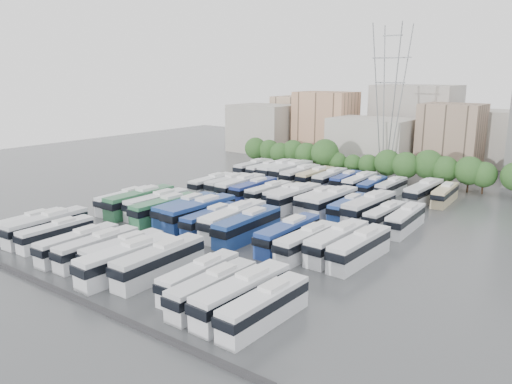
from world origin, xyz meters
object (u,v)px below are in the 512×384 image
Objects in this scene: bus_r0_s2 at (56,233)px; bus_r2_s8 at (318,200)px; bus_r1_s13 at (360,248)px; bus_r2_s11 at (369,208)px; bus_r3_s9 at (372,187)px; bus_r2_s7 at (295,198)px; bus_r3_s5 at (315,177)px; bus_r1_s12 at (337,242)px; bus_r3_s8 at (360,183)px; bus_r3_s1 at (266,170)px; bus_r3_s3 at (291,172)px; bus_r2_s5 at (268,193)px; bus_r2_s10 at (349,207)px; bus_r2_s3 at (241,187)px; bus_r2_s4 at (254,190)px; bus_r3_s13 at (445,194)px; bus_r2_s2 at (229,185)px; bus_r2_s9 at (332,202)px; electricity_pylon at (389,94)px; bus_r1_s2 at (157,204)px; bus_r0_s8 at (160,261)px; bus_r0_s11 at (213,289)px; bus_r2_s6 at (285,195)px; bus_r2_s13 at (405,219)px; bus_r0_s13 at (265,307)px; bus_r1_s10 at (288,234)px; bus_r0_s1 at (46,226)px; bus_r0_s4 at (78,244)px; bus_r2_s1 at (212,184)px; bus_r0_s5 at (98,248)px; bus_r0_s6 at (123,250)px; bus_r3_s6 at (330,179)px; bus_r1_s6 at (212,219)px; bus_r1_s3 at (165,209)px; bus_r1_s1 at (140,201)px; bus_r0_s7 at (127,260)px; bus_r0_s12 at (242,294)px; bus_r1_s0 at (126,200)px; bus_r1_s5 at (200,212)px; bus_r3_s2 at (279,170)px; bus_r1_s7 at (234,220)px; bus_r0_s10 at (199,277)px; bus_r3_s10 at (391,188)px; bus_r2_s12 at (385,215)px; bus_r3_s0 at (254,168)px; bus_r1_s8 at (248,226)px.

bus_r0_s2 is 0.93× the size of bus_r2_s8.
bus_r1_s13 is 0.91× the size of bus_r2_s11.
bus_r1_s13 reaches higher than bus_r3_s9.
bus_r3_s5 is at bearing 111.57° from bus_r2_s7.
bus_r3_s8 is at bearing 112.50° from bus_r1_s12.
bus_r3_s5 is at bearing 0.95° from bus_r3_s1.
bus_r2_s5 is at bearing -67.86° from bus_r3_s3.
bus_r2_s3 is at bearing 177.56° from bus_r2_s10.
bus_r2_s8 is at bearing -44.50° from bus_r3_s3.
bus_r3_s13 is at bearing 31.50° from bus_r2_s4.
bus_r2_s9 is at bearing -0.46° from bus_r2_s2.
bus_r3_s8 is at bearing 52.70° from bus_r2_s4.
bus_r2_s8 is (3.02, -36.68, -16.86)m from electricity_pylon.
bus_r0_s8 is at bearing -41.29° from bus_r1_s2.
bus_r3_s1 reaches higher than bus_r3_s13.
bus_r0_s11 reaches higher than bus_r3_s1.
bus_r0_s2 is at bearing -107.50° from bus_r2_s6.
bus_r3_s9 is at bearing 79.81° from bus_r2_s8.
bus_r3_s13 is (-0.18, 20.25, -0.08)m from bus_r2_s13.
bus_r0_s13 is 0.86× the size of bus_r3_s3.
bus_r1_s10 is 27.33m from bus_r2_s4.
bus_r0_s1 is 1.10× the size of bus_r0_s4.
bus_r2_s3 reaches higher than bus_r2_s1.
bus_r0_s5 is at bearing -75.11° from bus_r2_s2.
electricity_pylon is 2.97× the size of bus_r0_s6.
bus_r3_s13 is (36.18, 55.24, 0.03)m from bus_r0_s2.
bus_r2_s4 is at bearing -113.13° from bus_r3_s6.
bus_r3_s13 is (23.06, 37.76, -0.11)m from bus_r1_s6.
bus_r1_s2 is at bearing 159.66° from bus_r1_s3.
bus_r1_s12 is (36.37, 1.67, -0.15)m from bus_r1_s1.
bus_r1_s12 reaches higher than bus_r2_s13.
bus_r0_s8 is 1.01× the size of bus_r1_s3.
bus_r0_s7 is 1.02× the size of bus_r0_s12.
bus_r1_s0 is 1.03× the size of bus_r2_s10.
bus_r3_s8 is at bearing 100.76° from bus_r0_s11.
bus_r0_s12 is at bearing -26.83° from bus_r1_s1.
bus_r1_s5 is 37.33m from bus_r3_s2.
electricity_pylon is at bearing 86.70° from bus_r1_s7.
bus_r3_s3 reaches higher than bus_r2_s3.
bus_r1_s12 is (6.81, 18.73, 0.21)m from bus_r0_s10.
bus_r2_s4 is (6.44, 36.81, 0.19)m from bus_r0_s2.
electricity_pylon is 2.89× the size of bus_r3_s8.
bus_r0_s5 is 1.08× the size of bus_r3_s10.
bus_r0_s1 is 1.09× the size of bus_r2_s1.
bus_r0_s7 reaches higher than bus_r2_s12.
bus_r2_s1 is at bearing -79.34° from bus_r3_s0.
bus_r2_s7 is at bearing 91.90° from bus_r0_s7.
bus_r0_s8 is at bearing -92.11° from bus_r2_s9.
bus_r1_s12 is 1.08× the size of bus_r2_s8.
bus_r1_s8 reaches higher than bus_r2_s6.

